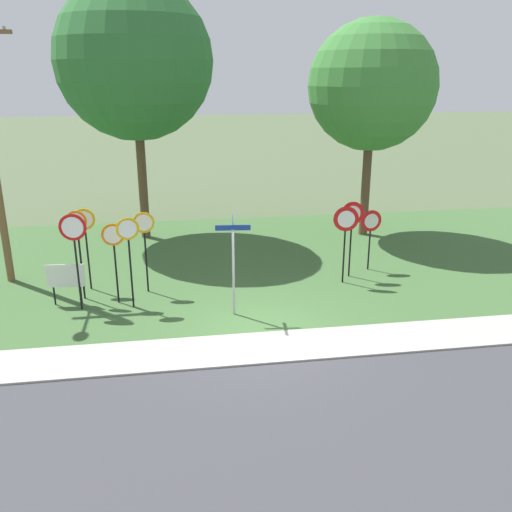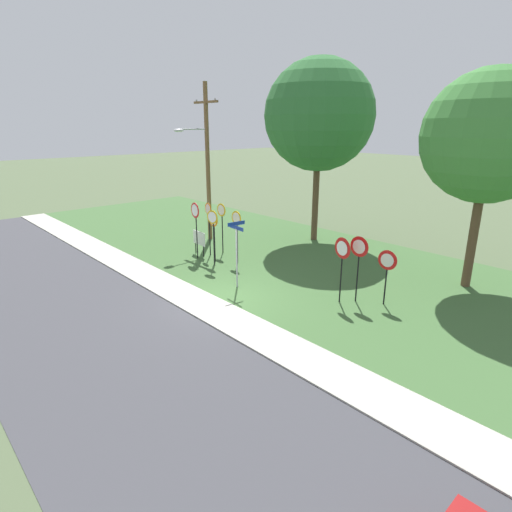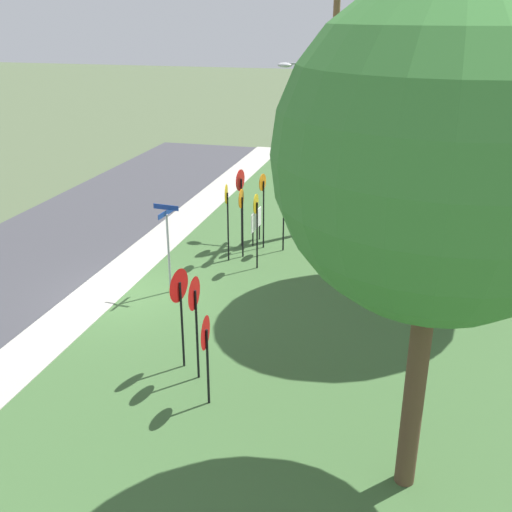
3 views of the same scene
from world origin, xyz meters
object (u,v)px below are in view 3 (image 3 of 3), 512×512
at_px(utility_pole, 328,109).
at_px(oak_tree_right, 443,156).
at_px(stop_sign_far_center, 227,207).
at_px(stop_sign_center_tall, 283,200).
at_px(yield_sign_far_left, 194,304).
at_px(stop_sign_near_right, 241,191).
at_px(stop_sign_far_left, 263,196).
at_px(oak_tree_left, 477,53).
at_px(yield_sign_near_left, 205,340).
at_px(stop_sign_far_right, 242,209).
at_px(yield_sign_near_right, 179,295).
at_px(street_name_post, 168,241).
at_px(notice_board, 256,221).
at_px(stop_sign_near_left, 256,216).

relative_size(utility_pole, oak_tree_right, 1.01).
xyz_separation_m(stop_sign_far_center, stop_sign_center_tall, (-1.41, 1.62, -0.04)).
xyz_separation_m(stop_sign_far_center, yield_sign_far_left, (7.05, 1.46, -0.00)).
xyz_separation_m(stop_sign_near_right, stop_sign_center_tall, (0.07, 1.57, -0.20)).
xyz_separation_m(stop_sign_far_left, oak_tree_left, (1.62, 6.42, 5.01)).
xyz_separation_m(stop_sign_far_left, yield_sign_near_left, (9.44, 1.15, -0.38)).
height_order(stop_sign_near_right, stop_sign_far_right, stop_sign_near_right).
xyz_separation_m(stop_sign_far_right, yield_sign_near_right, (7.13, 0.56, 0.15)).
height_order(stop_sign_far_left, street_name_post, street_name_post).
xyz_separation_m(yield_sign_near_left, utility_pole, (-12.05, 0.66, 3.12)).
distance_m(stop_sign_far_left, utility_pole, 4.20).
bearing_deg(yield_sign_near_right, stop_sign_near_right, -163.90).
bearing_deg(utility_pole, stop_sign_center_tall, -21.27).
xyz_separation_m(yield_sign_near_right, oak_tree_right, (2.56, 5.35, 4.12)).
xyz_separation_m(stop_sign_center_tall, yield_sign_near_right, (8.09, -0.68, 0.02)).
bearing_deg(notice_board, yield_sign_far_left, 9.54).
bearing_deg(stop_sign_center_tall, stop_sign_near_left, -15.37).
bearing_deg(stop_sign_near_left, notice_board, -166.61).
bearing_deg(stop_sign_center_tall, notice_board, -114.44).
relative_size(stop_sign_far_left, stop_sign_far_center, 1.02).
xyz_separation_m(yield_sign_far_left, oak_tree_right, (2.18, 4.83, 4.10)).
relative_size(yield_sign_near_right, utility_pole, 0.29).
bearing_deg(street_name_post, oak_tree_right, 54.07).
bearing_deg(stop_sign_near_right, yield_sign_near_right, 12.34).
distance_m(yield_sign_near_right, street_name_post, 4.26).
distance_m(stop_sign_near_left, oak_tree_left, 8.00).
bearing_deg(notice_board, stop_sign_far_center, -11.33).
bearing_deg(stop_sign_near_left, yield_sign_near_right, -3.24).
bearing_deg(stop_sign_far_center, stop_sign_center_tall, 120.91).
bearing_deg(stop_sign_near_left, yield_sign_far_left, 1.27).
bearing_deg(utility_pole, stop_sign_near_right, -44.83).
bearing_deg(notice_board, stop_sign_near_left, 18.46).
bearing_deg(yield_sign_near_left, yield_sign_far_left, -152.15).
height_order(stop_sign_far_right, yield_sign_far_left, yield_sign_far_left).
bearing_deg(yield_sign_near_left, yield_sign_near_right, -144.11).
height_order(stop_sign_center_tall, yield_sign_near_right, stop_sign_center_tall).
relative_size(stop_sign_far_right, yield_sign_far_left, 0.95).
relative_size(stop_sign_far_right, yield_sign_near_left, 1.15).
relative_size(yield_sign_near_left, street_name_post, 0.76).
xyz_separation_m(stop_sign_far_left, yield_sign_far_left, (8.56, 0.59, -0.01)).
bearing_deg(street_name_post, stop_sign_near_right, 172.56).
height_order(stop_sign_far_center, yield_sign_near_left, stop_sign_far_center).
distance_m(stop_sign_far_left, yield_sign_near_left, 9.51).
bearing_deg(stop_sign_far_right, yield_sign_near_left, 9.32).
xyz_separation_m(stop_sign_far_center, street_name_post, (2.86, -0.95, -0.26)).
bearing_deg(stop_sign_center_tall, utility_pole, 158.71).
height_order(stop_sign_far_left, stop_sign_center_tall, stop_sign_far_left).
distance_m(stop_sign_near_left, stop_sign_far_right, 1.13).
xyz_separation_m(stop_sign_near_right, oak_tree_left, (1.60, 7.23, 4.86)).
bearing_deg(stop_sign_far_left, oak_tree_left, 83.48).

